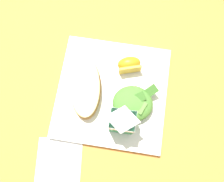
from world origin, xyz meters
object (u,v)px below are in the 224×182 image
object	(u,v)px
green_salad_pile	(133,103)
milk_carton	(122,121)
white_plate	(112,93)
cheesy_pizza_bread	(85,85)
orange_wedge_front	(129,64)
paper_napkin	(59,161)

from	to	relation	value
green_salad_pile	milk_carton	xyz separation A→B (m)	(0.02, 0.05, 0.04)
white_plate	milk_carton	bearing A→B (deg)	114.34
white_plate	cheesy_pizza_bread	size ratio (longest dim) A/B	1.53
white_plate	cheesy_pizza_bread	world-z (taller)	cheesy_pizza_bread
milk_carton	cheesy_pizza_bread	bearing A→B (deg)	-37.69
white_plate	orange_wedge_front	world-z (taller)	orange_wedge_front
white_plate	cheesy_pizza_bread	bearing A→B (deg)	-1.61
white_plate	orange_wedge_front	distance (m)	0.09
cheesy_pizza_bread	paper_napkin	distance (m)	0.20
green_salad_pile	milk_carton	world-z (taller)	milk_carton
white_plate	paper_napkin	world-z (taller)	white_plate
cheesy_pizza_bread	green_salad_pile	size ratio (longest dim) A/B	1.68
milk_carton	green_salad_pile	bearing A→B (deg)	-111.37
milk_carton	orange_wedge_front	world-z (taller)	milk_carton
milk_carton	paper_napkin	bearing A→B (deg)	38.83
milk_carton	paper_napkin	world-z (taller)	milk_carton
green_salad_pile	cheesy_pizza_bread	bearing A→B (deg)	-12.49
cheesy_pizza_bread	white_plate	bearing A→B (deg)	178.39
green_salad_pile	milk_carton	distance (m)	0.07
white_plate	paper_napkin	xyz separation A→B (m)	(0.10, 0.19, -0.01)
orange_wedge_front	paper_napkin	size ratio (longest dim) A/B	0.62
orange_wedge_front	paper_napkin	bearing A→B (deg)	62.71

